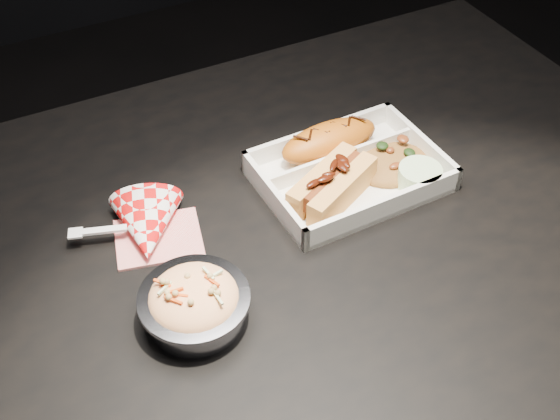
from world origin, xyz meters
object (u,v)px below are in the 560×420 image
(food_tray, at_px, (349,175))
(dining_table, at_px, (284,270))
(hotdog, at_px, (332,184))
(foil_coleslaw_cup, at_px, (194,302))
(napkin_fork, at_px, (147,228))
(fried_pastry, at_px, (329,141))

(food_tray, bearing_deg, dining_table, -164.02)
(hotdog, relative_size, foil_coleslaw_cup, 1.13)
(dining_table, xyz_separation_m, napkin_fork, (-0.17, 0.06, 0.11))
(napkin_fork, bearing_deg, food_tray, 13.61)
(fried_pastry, height_order, napkin_fork, napkin_fork)
(dining_table, height_order, hotdog, hotdog)
(food_tray, bearing_deg, napkin_fork, 174.06)
(foil_coleslaw_cup, bearing_deg, napkin_fork, 92.24)
(hotdog, bearing_deg, napkin_fork, 142.36)
(fried_pastry, bearing_deg, hotdog, -117.31)
(foil_coleslaw_cup, xyz_separation_m, napkin_fork, (-0.01, 0.15, -0.01))
(fried_pastry, relative_size, foil_coleslaw_cup, 1.18)
(napkin_fork, bearing_deg, hotdog, 6.43)
(dining_table, bearing_deg, napkin_fork, 159.88)
(hotdog, relative_size, napkin_fork, 0.86)
(food_tray, height_order, fried_pastry, fried_pastry)
(food_tray, height_order, napkin_fork, napkin_fork)
(dining_table, distance_m, fried_pastry, 0.20)
(dining_table, bearing_deg, food_tray, 17.42)
(dining_table, xyz_separation_m, food_tray, (0.12, 0.04, 0.10))
(dining_table, height_order, foil_coleslaw_cup, foil_coleslaw_cup)
(dining_table, xyz_separation_m, foil_coleslaw_cup, (-0.16, -0.09, 0.12))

